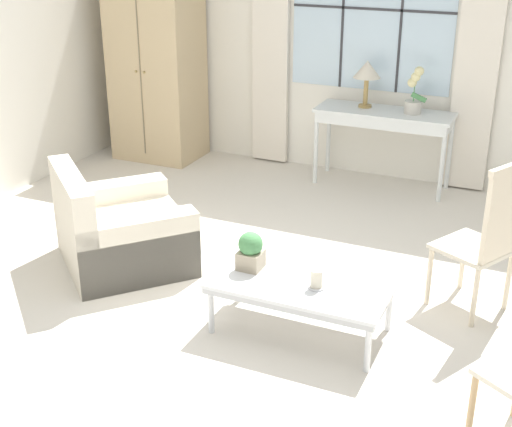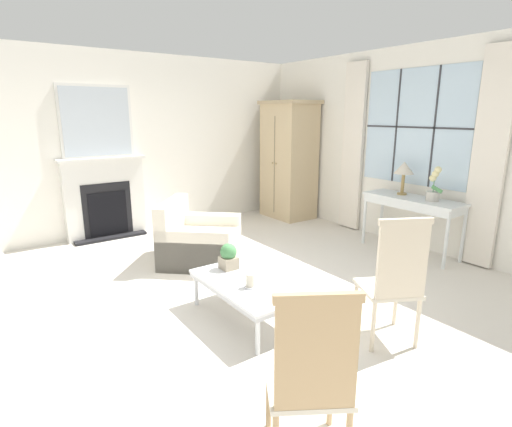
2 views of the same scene
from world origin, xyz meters
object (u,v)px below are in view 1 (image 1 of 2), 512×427
Objects in this scene: armoire at (157,63)px; console_table at (384,119)px; armchair_upholstered at (120,233)px; potted_orchid at (414,95)px; side_chair_wooden at (489,232)px; pillar_candle at (316,280)px; coffee_table at (301,287)px; table_lamp at (367,71)px; potted_plant_small at (251,250)px.

armoire is 2.55m from console_table.
potted_orchid is at bearing 56.60° from armchair_upholstered.
pillar_candle is at bearing -140.40° from side_chair_wooden.
coffee_table is at bearing -85.39° from console_table.
potted_orchid is 2.96m from coffee_table.
potted_orchid reaches higher than side_chair_wooden.
table_lamp is 2.98m from armchair_upholstered.
potted_plant_small is at bearing 171.01° from pillar_candle.
armchair_upholstered is (-1.19, -2.59, -0.87)m from table_lamp.
pillar_candle is (0.12, -0.04, 0.10)m from coffee_table.
console_table is at bearing -14.42° from table_lamp.
potted_plant_small is at bearing -13.85° from armchair_upholstered.
table_lamp is (2.31, 0.14, 0.08)m from armoire.
armchair_upholstered is at bearing -123.40° from potted_orchid.
table_lamp reaches higher than side_chair_wooden.
armchair_upholstered is 1.20× the size of side_chair_wooden.
coffee_table is (2.76, -2.80, -0.72)m from armoire.
armchair_upholstered is at bearing -114.78° from table_lamp.
potted_orchid is 0.34× the size of armchair_upholstered.
armoire is at bearing 114.43° from armchair_upholstered.
potted_orchid is 2.98m from pillar_candle.
potted_orchid is (0.27, 0.02, 0.27)m from console_table.
armchair_upholstered is at bearing -171.95° from side_chair_wooden.
coffee_table is at bearing -145.04° from side_chair_wooden.
armchair_upholstered is at bearing -65.57° from armoire.
potted_plant_small is (-0.38, 0.04, 0.17)m from coffee_table.
potted_plant_small reaches higher than coffee_table.
potted_orchid is 2.92m from potted_plant_small.
armchair_upholstered is at bearing 167.50° from pillar_candle.
side_chair_wooden is (3.81, -2.07, -0.44)m from armoire.
console_table is 2.93m from armchair_upholstered.
armchair_upholstered is 2.74m from side_chair_wooden.
side_chair_wooden is at bearing 25.91° from potted_plant_small.
potted_plant_small is at bearing 173.93° from coffee_table.
console_table is at bearing 94.61° from coffee_table.
armoire reaches higher than armchair_upholstered.
potted_plant_small is (-0.41, -2.86, -0.45)m from potted_orchid.
table_lamp reaches higher than console_table.
table_lamp is 2.72m from side_chair_wooden.
potted_plant_small is at bearing -98.21° from potted_orchid.
potted_orchid reaches higher than pillar_candle.
side_chair_wooden is at bearing -55.80° from table_lamp.
potted_orchid is at bearing 81.79° from potted_plant_small.
potted_orchid is at bearing 115.09° from side_chair_wooden.
armoire is 4.09m from pillar_candle.
side_chair_wooden reaches higher than coffee_table.
pillar_candle is at bearing -88.40° from potted_orchid.
console_table is 2.91m from coffee_table.
side_chair_wooden is 7.92× the size of pillar_candle.
side_chair_wooden is (2.69, 0.38, 0.35)m from armchair_upholstered.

